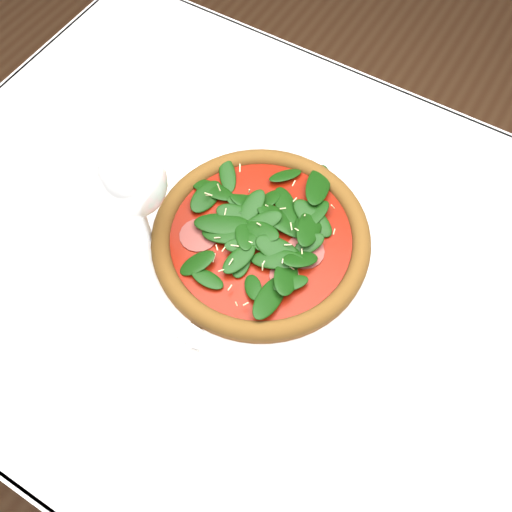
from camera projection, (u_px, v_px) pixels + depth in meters
The scene contains 7 objects.
ground at pixel (276, 411), 1.44m from camera, with size 6.00×6.00×0.00m, color brown.
dining_table at pixel (290, 307), 0.87m from camera, with size 1.21×0.81×0.75m.
plate at pixel (261, 244), 0.80m from camera, with size 0.35×0.35×0.02m.
pizza at pixel (261, 236), 0.78m from camera, with size 0.39×0.39×0.04m.
wine_glass at pixel (133, 182), 0.68m from camera, with size 0.08×0.08×0.21m.
napkin at pixel (202, 302), 0.76m from camera, with size 0.15×0.07×0.01m, color white.
fork at pixel (205, 278), 0.77m from camera, with size 0.09×0.17×0.00m.
Camera 1 is at (0.14, -0.33, 1.45)m, focal length 40.00 mm.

